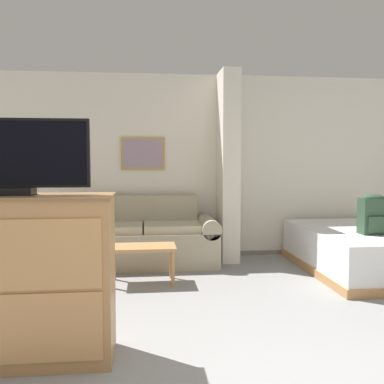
% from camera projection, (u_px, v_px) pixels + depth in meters
% --- Properties ---
extents(wall_back, '(7.67, 0.16, 2.60)m').
position_uv_depth(wall_back, '(210.00, 167.00, 6.21)').
color(wall_back, silver).
rests_on(wall_back, ground_plane).
extents(wall_partition_pillar, '(0.24, 0.55, 2.60)m').
position_uv_depth(wall_partition_pillar, '(228.00, 167.00, 5.90)').
color(wall_partition_pillar, silver).
rests_on(wall_partition_pillar, ground_plane).
extents(couch, '(1.97, 0.84, 0.90)m').
position_uv_depth(couch, '(143.00, 239.00, 5.70)').
color(couch, tan).
rests_on(couch, ground_plane).
extents(coffee_table, '(0.74, 0.42, 0.43)m').
position_uv_depth(coffee_table, '(143.00, 251.00, 4.81)').
color(coffee_table, '#B27F4C').
rests_on(coffee_table, ground_plane).
extents(side_table, '(0.39, 0.39, 0.54)m').
position_uv_depth(side_table, '(57.00, 233.00, 5.56)').
color(side_table, '#B27F4C').
rests_on(side_table, ground_plane).
extents(table_lamp, '(0.36, 0.36, 0.46)m').
position_uv_depth(table_lamp, '(57.00, 202.00, 5.53)').
color(table_lamp, tan).
rests_on(table_lamp, side_table).
extents(tv_dresser, '(1.30, 0.47, 1.15)m').
position_uv_depth(tv_dresser, '(18.00, 279.00, 2.90)').
color(tv_dresser, '#B27F4C').
rests_on(tv_dresser, ground_plane).
extents(tv, '(0.99, 0.16, 0.51)m').
position_uv_depth(tv, '(14.00, 156.00, 2.84)').
color(tv, black).
rests_on(tv, tv_dresser).
extents(bed, '(1.54, 2.07, 0.53)m').
position_uv_depth(bed, '(367.00, 250.00, 5.35)').
color(bed, '#B27F4C').
rests_on(bed, ground_plane).
extents(backpack, '(0.30, 0.22, 0.47)m').
position_uv_depth(backpack, '(373.00, 213.00, 4.96)').
color(backpack, '#2D4733').
rests_on(backpack, bed).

